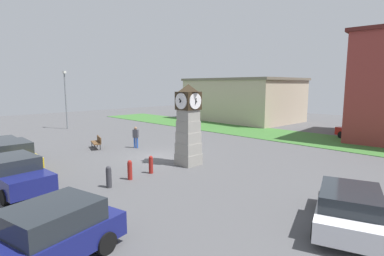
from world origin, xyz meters
The scene contains 16 objects.
ground_plane centered at (0.00, 0.00, 0.00)m, with size 74.36×74.36×0.00m, color #4C4C4F.
clock_tower centered at (2.70, 0.15, 2.36)m, with size 1.49×1.46×4.75m.
bollard_near_tower centered at (3.00, -5.26, 0.52)m, with size 0.25×0.25×1.02m.
bollard_mid_row centered at (2.68, -3.92, 0.50)m, with size 0.24×0.24×0.99m.
bollard_far_row centered at (2.56, -2.52, 0.49)m, with size 0.23×0.23×0.96m.
car_navy_sedan centered at (-6.08, -7.51, 0.73)m, with size 3.87×2.10×1.42m.
car_near_tower centered at (-3.06, -7.59, 0.82)m, with size 4.35×1.98×1.64m.
car_by_building centered at (0.56, -8.45, 0.80)m, with size 4.17×2.19×1.58m.
car_far_lot centered at (7.26, -9.47, 0.80)m, with size 2.76×4.42×1.59m.
car_silver_hatch centered at (12.17, -1.70, 0.74)m, with size 3.18×4.72×1.42m.
car_end_of_row centered at (7.55, 15.89, 0.77)m, with size 4.37×3.49×1.51m.
bench centered at (-5.34, -1.53, 0.52)m, with size 1.69×1.01×0.90m.
pedestrian_crossing_lot centered at (-3.48, 0.65, 0.92)m, with size 0.47×0.42×1.61m.
street_lamp_near_road centered at (-16.98, 1.05, 3.56)m, with size 0.50×0.24×6.14m.
warehouse_blue_far centered at (-8.51, 21.11, 2.79)m, with size 14.43×10.34×5.56m.
grass_verge_far centered at (-3.07, 13.63, 0.02)m, with size 44.61×6.50×0.04m, color #386B2D.
Camera 1 is at (15.16, -11.93, 4.71)m, focal length 28.00 mm.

